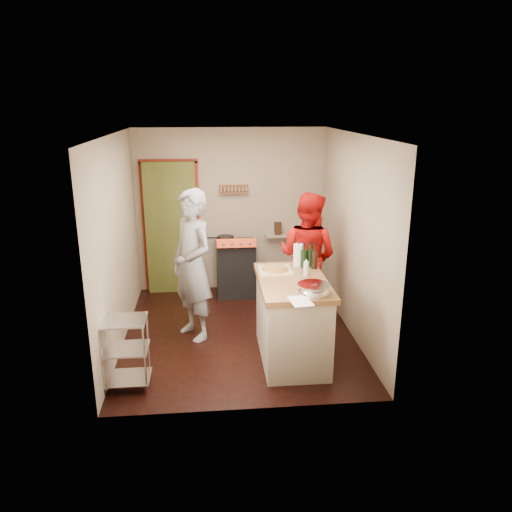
{
  "coord_description": "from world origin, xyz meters",
  "views": [
    {
      "loc": [
        -0.36,
        -6.09,
        2.97
      ],
      "look_at": [
        0.24,
        0.0,
        1.07
      ],
      "focal_mm": 35.0,
      "sensor_mm": 36.0,
      "label": 1
    }
  ],
  "objects_px": {
    "stove": "(236,267)",
    "person_red": "(307,256)",
    "wire_shelving": "(126,350)",
    "person_stripe": "(193,266)",
    "island": "(292,317)"
  },
  "relations": [
    {
      "from": "stove",
      "to": "wire_shelving",
      "type": "bearing_deg",
      "value": -116.85
    },
    {
      "from": "wire_shelving",
      "to": "person_stripe",
      "type": "xyz_separation_m",
      "value": [
        0.7,
        1.17,
        0.54
      ]
    },
    {
      "from": "person_stripe",
      "to": "stove",
      "type": "bearing_deg",
      "value": 122.2
    },
    {
      "from": "stove",
      "to": "person_stripe",
      "type": "relative_size",
      "value": 0.51
    },
    {
      "from": "wire_shelving",
      "to": "island",
      "type": "bearing_deg",
      "value": 13.99
    },
    {
      "from": "person_red",
      "to": "wire_shelving",
      "type": "bearing_deg",
      "value": 75.09
    },
    {
      "from": "stove",
      "to": "island",
      "type": "xyz_separation_m",
      "value": [
        0.55,
        -2.16,
        0.08
      ]
    },
    {
      "from": "stove",
      "to": "island",
      "type": "relative_size",
      "value": 0.68
    },
    {
      "from": "stove",
      "to": "person_red",
      "type": "height_order",
      "value": "person_red"
    },
    {
      "from": "island",
      "to": "wire_shelving",
      "type": "bearing_deg",
      "value": -166.01
    },
    {
      "from": "stove",
      "to": "person_red",
      "type": "distance_m",
      "value": 1.43
    },
    {
      "from": "person_stripe",
      "to": "island",
      "type": "bearing_deg",
      "value": 24.51
    },
    {
      "from": "stove",
      "to": "wire_shelving",
      "type": "relative_size",
      "value": 1.26
    },
    {
      "from": "wire_shelving",
      "to": "person_red",
      "type": "xyz_separation_m",
      "value": [
        2.28,
        1.66,
        0.47
      ]
    },
    {
      "from": "island",
      "to": "person_red",
      "type": "height_order",
      "value": "person_red"
    }
  ]
}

